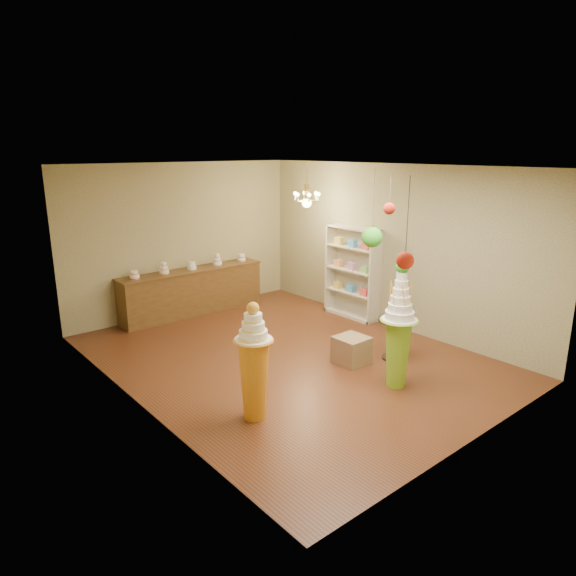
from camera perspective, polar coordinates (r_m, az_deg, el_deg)
floor at (r=8.35m, az=-0.08°, el=-7.69°), size 6.50×6.50×0.00m
ceiling at (r=7.69m, az=-0.09°, el=13.35°), size 6.50×6.50×0.00m
wall_back at (r=10.54m, az=-11.54°, el=5.37°), size 5.00×0.04×3.00m
wall_front at (r=5.87m, az=20.75°, el=-3.21°), size 5.00×0.04×3.00m
wall_left at (r=6.62m, az=-16.94°, el=-0.82°), size 0.04×6.50×3.00m
wall_right at (r=9.65m, az=11.42°, el=4.48°), size 0.04×6.50×3.00m
pedestal_green at (r=7.29m, az=12.15°, el=-5.39°), size 0.63×0.63×1.83m
pedestal_orange at (r=6.36m, az=-3.80°, el=-9.09°), size 0.47×0.47×1.51m
burlap_riser at (r=8.13m, az=7.07°, el=-6.84°), size 0.48×0.48×0.43m
sideboard at (r=10.52m, az=-10.51°, el=-0.30°), size 3.04×0.54×1.16m
shelving_unit at (r=10.16m, az=7.16°, el=1.75°), size 0.33×1.20×1.80m
round_table at (r=8.31m, az=11.73°, el=-4.93°), size 0.61×0.61×0.67m
vase at (r=8.20m, az=11.85°, el=-2.80°), size 0.18×0.18×0.17m
pom_red_left at (r=5.42m, az=12.88°, el=3.03°), size 0.18×0.18×0.95m
pom_green_mid at (r=7.22m, az=9.32°, el=5.61°), size 0.28×0.28×1.07m
pom_red_right at (r=6.02m, az=11.18°, el=8.67°), size 0.14×0.14×0.47m
chandelier at (r=9.91m, az=2.10°, el=9.74°), size 0.56×0.56×0.85m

